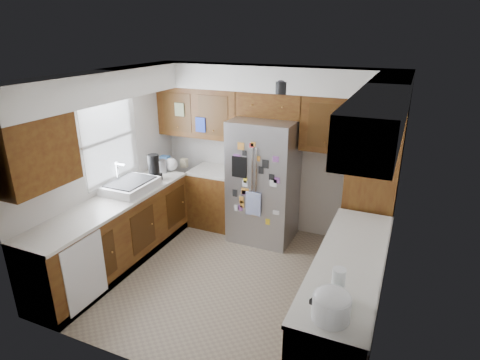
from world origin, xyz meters
name	(u,v)px	position (x,y,z in m)	size (l,w,h in m)	color
floor	(229,278)	(0.00, 0.00, 0.00)	(3.60, 3.60, 0.00)	gray
room_shell	(233,131)	(-0.11, 0.36, 1.82)	(3.64, 3.24, 2.52)	beige
left_counter_run	(139,227)	(-1.36, 0.03, 0.43)	(1.36, 3.20, 0.92)	#461F0D
right_counter_run	(345,303)	(1.50, -0.47, 0.42)	(0.63, 2.25, 0.92)	#461F0D
pantry	(372,186)	(1.50, 1.15, 1.07)	(0.60, 0.90, 2.15)	#461F0D
fridge	(264,181)	(0.00, 1.20, 0.90)	(0.90, 0.79, 1.80)	#AFAFB4
bridge_cabinet	(271,104)	(0.00, 1.43, 1.98)	(0.96, 0.34, 0.35)	#461F0D
fridge_top_items	(264,81)	(-0.10, 1.39, 2.29)	(0.84, 0.38, 0.31)	#2A3AA9
sink_assembly	(131,186)	(-1.50, 0.10, 0.99)	(0.52, 0.70, 0.37)	white
left_counter_clutter	(163,166)	(-1.46, 0.82, 1.05)	(0.40, 0.86, 0.38)	black
rice_cooker	(332,304)	(1.50, -1.38, 1.05)	(0.30, 0.29, 0.25)	white
paper_towel	(338,282)	(1.49, -1.08, 1.04)	(0.11, 0.11, 0.25)	white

